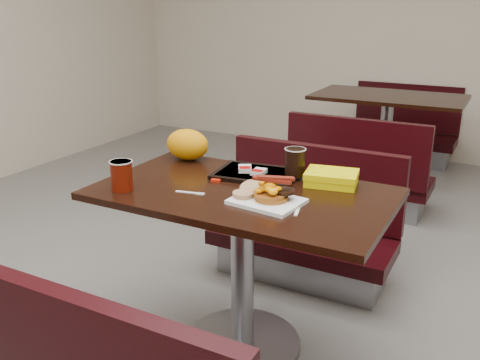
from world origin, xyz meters
The scene contains 25 objects.
floor centered at (0.00, 0.00, 0.00)m, with size 6.00×7.00×0.01m, color gray.
wall_back centered at (0.00, 3.50, 1.40)m, with size 6.00×0.01×2.80m, color beige.
table_near centered at (0.00, 0.00, 0.38)m, with size 1.20×0.70×0.75m, color black, non-canonical shape.
bench_near_n centered at (0.00, 0.70, 0.36)m, with size 1.00×0.46×0.72m, color black, non-canonical shape.
table_far centered at (0.00, 2.60, 0.38)m, with size 1.20×0.70×0.75m, color black, non-canonical shape.
bench_far_s centered at (0.00, 1.90, 0.36)m, with size 1.00×0.46×0.72m, color black, non-canonical shape.
bench_far_n centered at (0.00, 3.30, 0.36)m, with size 1.00×0.46×0.72m, color black, non-canonical shape.
platter centered at (0.15, -0.09, 0.76)m, with size 0.26×0.20×0.02m, color white.
pancake_stack centered at (0.16, -0.08, 0.78)m, with size 0.13×0.13×0.03m, color #9C5B1A.
sausage_patty centered at (0.21, -0.05, 0.80)m, with size 0.08×0.08×0.01m, color black.
scrambled_eggs centered at (0.16, -0.08, 0.82)m, with size 0.09×0.08×0.05m, color #F99804.
bacon_strips centered at (0.17, -0.08, 0.85)m, with size 0.15×0.06×0.01m, color #4E1105, non-canonical shape.
muffin_bottom centered at (0.06, -0.10, 0.77)m, with size 0.08×0.08×0.02m, color tan.
muffin_top centered at (0.06, -0.05, 0.79)m, with size 0.09×0.09×0.02m, color tan.
coffee_cup_near centered at (-0.44, -0.22, 0.81)m, with size 0.09×0.09×0.12m, color maroon.
fork centered at (-0.19, -0.13, 0.75)m, with size 0.12×0.02×0.00m, color white, non-canonical shape.
knife centered at (0.28, -0.08, 0.75)m, with size 0.15×0.01×0.00m, color white.
condiment_syrup centered at (-0.15, 0.05, 0.76)m, with size 0.04×0.03×0.01m, color red.
condiment_ketchup centered at (0.05, 0.06, 0.76)m, with size 0.04×0.03×0.01m, color #8C0504.
tray centered at (-0.03, 0.20, 0.76)m, with size 0.36×0.26×0.02m, color black.
hashbrown_sleeve_left centered at (-0.09, 0.19, 0.78)m, with size 0.06×0.08×0.02m, color silver.
hashbrown_sleeve_right centered at (-0.01, 0.18, 0.78)m, with size 0.05×0.07×0.02m, color silver.
coffee_cup_far centered at (0.13, 0.24, 0.83)m, with size 0.09×0.09×0.12m, color black.
clamshell centered at (0.30, 0.24, 0.78)m, with size 0.21×0.16×0.06m, color #EAD903.
paper_bag centered at (-0.44, 0.27, 0.83)m, with size 0.22×0.16×0.15m, color orange.
Camera 1 is at (0.94, -1.80, 1.48)m, focal length 39.47 mm.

